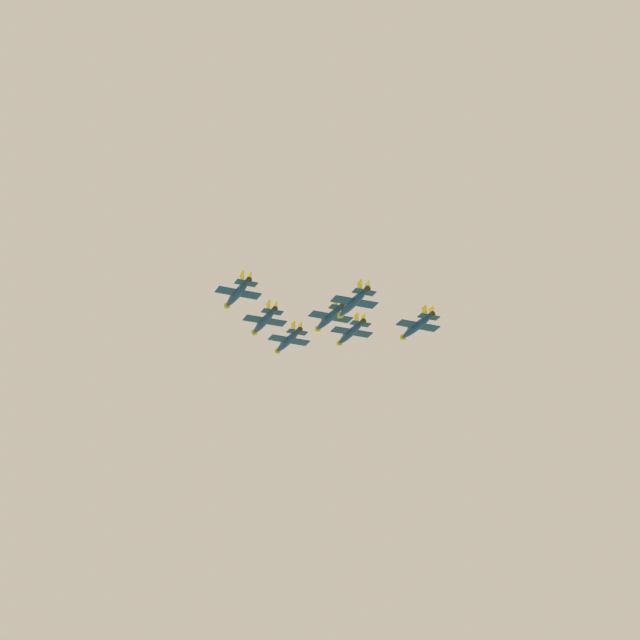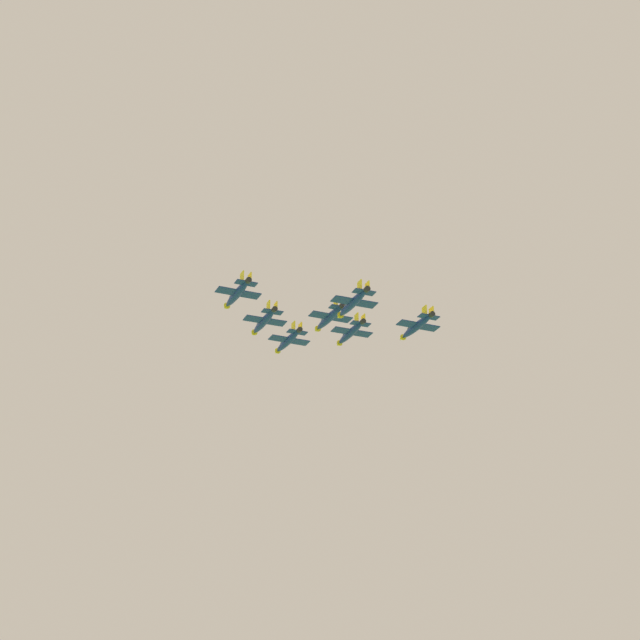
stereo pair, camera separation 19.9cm
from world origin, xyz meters
TOP-DOWN VIEW (x-y plane):
  - jet_lead at (8.16, 14.58)m, footprint 15.49×9.53m
  - jet_left_wingman at (21.05, 5.23)m, footprint 15.32×9.36m
  - jet_right_wingman at (19.46, 25.79)m, footprint 15.12×9.26m
  - jet_left_outer at (33.94, -4.11)m, footprint 15.35×9.43m
  - jet_right_outer at (30.76, 37.00)m, footprint 15.59×9.59m
  - jet_slot_rear at (32.35, 16.45)m, footprint 15.10×9.28m
  - jet_trailing at (44.44, 17.38)m, footprint 15.48×9.47m

SIDE VIEW (x-z plane):
  - jet_trailing at x=44.44m, z-range 165.47..168.72m
  - jet_slot_rear at x=32.35m, z-range 167.29..170.46m
  - jet_right_outer at x=30.76m, z-range 168.73..172.01m
  - jet_left_outer at x=33.94m, z-range 169.07..172.30m
  - jet_left_wingman at x=21.05m, z-range 169.61..172.83m
  - jet_right_wingman at x=19.46m, z-range 170.40..173.58m
  - jet_lead at x=8.16m, z-range 171.49..174.75m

